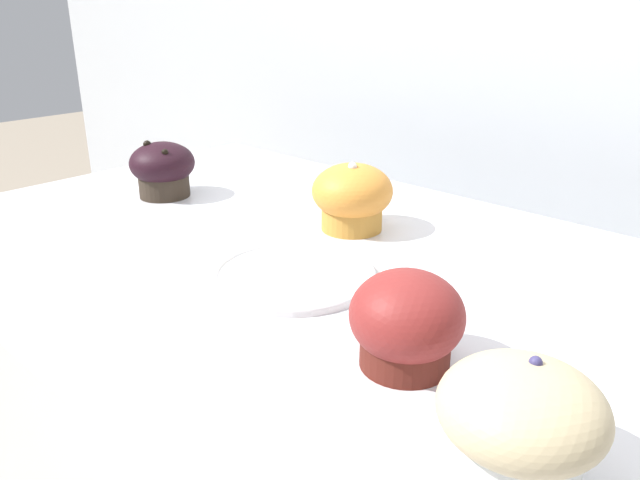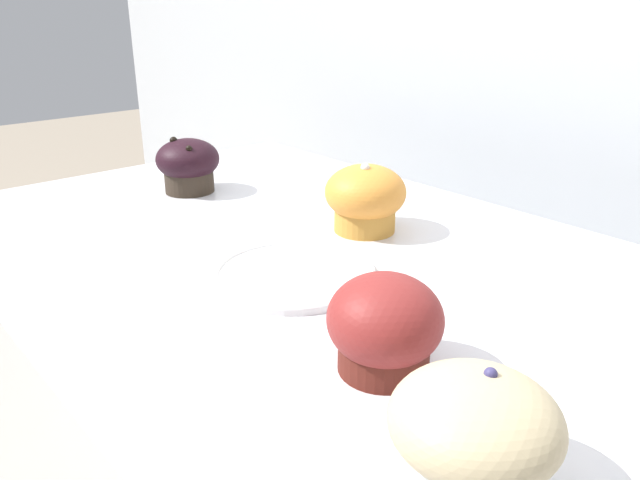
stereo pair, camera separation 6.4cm
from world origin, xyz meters
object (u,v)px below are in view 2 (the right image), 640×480
Objects in this scene: muffin_front_center at (188,164)px; muffin_back_right at (474,432)px; muffin_back_left at (385,326)px; muffin_front_left at (365,198)px; serving_plate at (294,274)px.

muffin_front_center is 0.91× the size of muffin_back_right.
muffin_back_left is 0.90× the size of muffin_front_left.
muffin_back_left is 0.89× the size of muffin_back_right.
muffin_back_right is at bearing -19.19° from serving_plate.
muffin_front_center is 0.54× the size of serving_plate.
serving_plate is at bearing 160.81° from muffin_back_right.
muffin_front_left reaches higher than muffin_back_left.
muffin_back_left is at bearing -16.57° from serving_plate.
serving_plate is at bearing -71.40° from muffin_front_left.
muffin_front_left reaches higher than muffin_front_center.
muffin_front_center is 0.55m from muffin_back_left.
serving_plate is (0.35, -0.07, -0.04)m from muffin_front_center.
muffin_front_left reaches higher than serving_plate.
serving_plate is (-0.31, 0.11, -0.03)m from muffin_back_right.
muffin_front_center is at bearing -164.37° from muffin_front_left.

